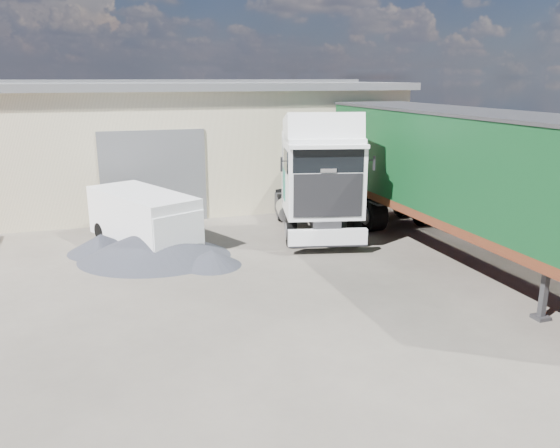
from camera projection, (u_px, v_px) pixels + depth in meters
name	position (u px, v px, depth m)	size (l,w,h in m)	color
ground	(282.00, 319.00, 12.88)	(120.00, 120.00, 0.00)	#27251F
warehouse	(53.00, 141.00, 25.17)	(30.60, 12.60, 5.42)	beige
brick_boundary_wall	(514.00, 190.00, 21.43)	(0.35, 26.00, 2.50)	maroon
tractor_unit	(318.00, 184.00, 19.20)	(3.91, 6.99, 4.46)	black
box_trailer	(468.00, 171.00, 16.55)	(3.13, 13.78, 4.57)	#2D2D30
panel_van	(146.00, 219.00, 18.16)	(3.55, 4.85, 1.84)	black
gravel_heap	(152.00, 243.00, 17.19)	(5.69, 5.59, 1.00)	black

